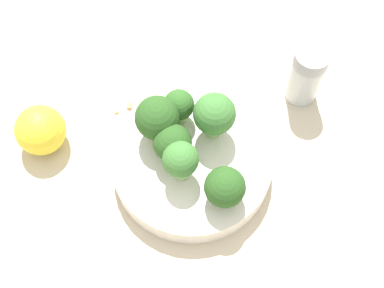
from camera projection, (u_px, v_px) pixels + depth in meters
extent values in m
plane|color=beige|center=(192.00, 168.00, 0.61)|extent=(3.00, 3.00, 0.00)
cylinder|color=silver|center=(192.00, 163.00, 0.59)|extent=(0.18, 0.18, 0.03)
cylinder|color=#8EB770|center=(214.00, 125.00, 0.58)|extent=(0.02, 0.02, 0.03)
sphere|color=#3D7533|center=(214.00, 114.00, 0.56)|extent=(0.05, 0.05, 0.05)
cylinder|color=#8EB770|center=(181.00, 168.00, 0.56)|extent=(0.02, 0.02, 0.03)
sphere|color=#3D7533|center=(181.00, 159.00, 0.54)|extent=(0.04, 0.04, 0.04)
cylinder|color=#84AD66|center=(224.00, 193.00, 0.55)|extent=(0.02, 0.02, 0.02)
sphere|color=#28511E|center=(225.00, 187.00, 0.53)|extent=(0.04, 0.04, 0.04)
cylinder|color=#7A9E5B|center=(158.00, 128.00, 0.58)|extent=(0.02, 0.02, 0.03)
sphere|color=#28511E|center=(157.00, 118.00, 0.56)|extent=(0.05, 0.05, 0.05)
cylinder|color=#84AD66|center=(173.00, 151.00, 0.57)|extent=(0.02, 0.02, 0.02)
sphere|color=#28511E|center=(172.00, 143.00, 0.55)|extent=(0.04, 0.04, 0.04)
cylinder|color=#84AD66|center=(179.00, 113.00, 0.59)|extent=(0.02, 0.02, 0.02)
sphere|color=#2D5B23|center=(179.00, 105.00, 0.57)|extent=(0.03, 0.03, 0.03)
cylinder|color=#B2B7BC|center=(305.00, 79.00, 0.62)|extent=(0.04, 0.04, 0.06)
cylinder|color=gray|center=(312.00, 59.00, 0.58)|extent=(0.04, 0.04, 0.02)
sphere|color=yellow|center=(40.00, 130.00, 0.59)|extent=(0.06, 0.06, 0.06)
cube|color=tan|center=(116.00, 111.00, 0.64)|extent=(0.00, 0.01, 0.01)
cube|color=#AD7F4C|center=(129.00, 105.00, 0.64)|extent=(0.01, 0.01, 0.01)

